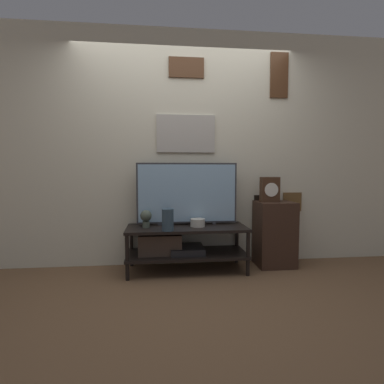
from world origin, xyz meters
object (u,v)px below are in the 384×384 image
television (187,193)px  vase_wide_bowl (198,223)px  mantel_clock (270,189)px  vase_tall_ceramic (168,220)px  decorative_bust (146,217)px

television → vase_wide_bowl: television is taller
mantel_clock → vase_tall_ceramic: bearing=-166.3°
vase_wide_bowl → vase_tall_ceramic: size_ratio=0.71×
vase_tall_ceramic → decorative_bust: 0.30m
vase_wide_bowl → mantel_clock: 0.91m
vase_tall_ceramic → mantel_clock: bearing=13.7°
mantel_clock → decorative_bust: bearing=-176.3°
television → vase_wide_bowl: (0.10, -0.12, -0.31)m
television → vase_tall_ceramic: size_ratio=5.03×
television → mantel_clock: size_ratio=3.96×
vase_wide_bowl → decorative_bust: (-0.55, -0.00, 0.07)m
decorative_bust → mantel_clock: 1.43m
decorative_bust → vase_wide_bowl: bearing=0.0°
vase_wide_bowl → mantel_clock: mantel_clock is taller
television → vase_wide_bowl: bearing=-49.3°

